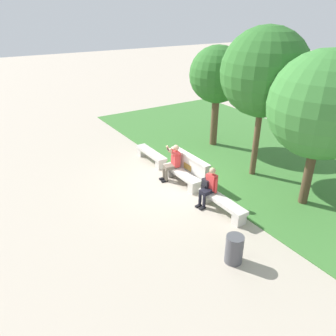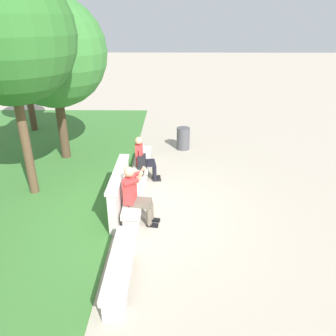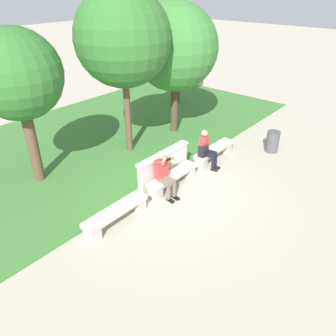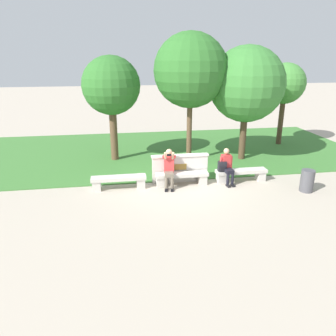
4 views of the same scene
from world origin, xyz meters
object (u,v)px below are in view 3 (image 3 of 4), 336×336
Objects in this scene: bench_near at (173,178)px; trash_bin at (272,142)px; tree_behind_wall at (123,39)px; tree_left_background at (178,38)px; bench_main at (116,213)px; tree_right_background at (175,48)px; person_distant at (207,148)px; backpack at (203,151)px; bench_mid at (214,152)px; person_photographer at (164,172)px; tree_far_back at (17,76)px.

trash_bin is at bearing -16.78° from bench_near.
tree_left_background is at bearing 21.18° from tree_behind_wall.
bench_main is 0.35× the size of tree_behind_wall.
tree_right_background is at bearing 25.42° from bench_main.
person_distant is 6.87m from tree_left_background.
backpack is at bearing 155.73° from trash_bin.
bench_mid is 2.48× the size of trash_bin.
bench_main is at bearing -154.58° from tree_right_background.
bench_main is 1.41× the size of person_photographer.
bench_near is at bearing 177.67° from person_distant.
person_photographer reaches higher than trash_bin.
tree_left_background is at bearing 50.73° from bench_mid.
backpack is (1.44, -0.05, 0.33)m from bench_near.
tree_behind_wall is 6.05m from trash_bin.
trash_bin is at bearing -77.54° from tree_right_background.
backpack is 0.11× the size of tree_left_background.
tree_far_back is at bearing 167.86° from tree_behind_wall.
tree_behind_wall is at bearing 177.18° from tree_right_background.
tree_right_background reaches higher than tree_left_background.
tree_behind_wall is (-0.77, 2.74, 3.08)m from person_distant.
bench_mid is 0.81m from backpack.
person_distant is 0.24× the size of tree_behind_wall.
bench_mid is (4.37, 0.00, 0.00)m from bench_main.
person_photographer is 1.05× the size of person_distant.
bench_near is 0.39× the size of tree_right_background.
tree_left_background is at bearing 71.40° from trash_bin.
person_distant reaches higher than backpack.
trash_bin is (1.84, -1.21, 0.08)m from bench_mid.
bench_near is 0.64m from person_photographer.
bench_main is 4.37m from bench_mid.
trash_bin is (0.83, -3.77, -2.83)m from tree_right_background.
bench_main is at bearing 177.45° from person_photographer.
backpack is at bearing -77.64° from tree_behind_wall.
trash_bin reaches higher than bench_near.
person_photographer is at bearing -179.18° from backpack.
bench_near is 1.41× the size of person_photographer.
person_distant is 4.19m from tree_behind_wall.
backpack is 5.64m from tree_far_back.
backpack is 2.84m from trash_bin.
person_distant is (3.80, -0.07, 0.37)m from bench_main.
tree_left_background is at bearing 47.16° from person_distant.
tree_behind_wall is at bearing 72.41° from bench_near.
tree_left_background is at bearing 45.98° from backpack.
bench_near is at bearing -142.12° from tree_left_background.
bench_near is 1.00× the size of bench_mid.
bench_main is at bearing 180.00° from bench_near.
person_photographer is 0.33× the size of tree_left_background.
tree_left_background reaches higher than bench_mid.
bench_near is 2.48× the size of trash_bin.
bench_near is at bearing 0.00° from bench_main.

